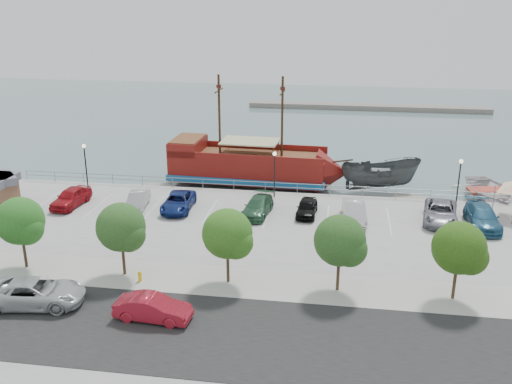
# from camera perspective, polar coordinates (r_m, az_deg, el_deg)

# --- Properties ---
(ground) EXTENTS (160.00, 160.00, 0.00)m
(ground) POSITION_cam_1_polar(r_m,az_deg,el_deg) (46.51, 0.85, -4.36)
(ground) COLOR slate
(street) EXTENTS (100.00, 8.00, 0.04)m
(street) POSITION_cam_1_polar(r_m,az_deg,el_deg) (32.13, -3.15, -14.10)
(street) COLOR black
(street) RESTS_ON land_slab
(sidewalk) EXTENTS (100.00, 4.00, 0.05)m
(sidewalk) POSITION_cam_1_polar(r_m,az_deg,el_deg) (37.18, -1.27, -9.06)
(sidewalk) COLOR #A5A39A
(sidewalk) RESTS_ON land_slab
(seawall_railing) EXTENTS (50.00, 0.06, 1.00)m
(seawall_railing) POSITION_cam_1_polar(r_m,az_deg,el_deg) (53.18, 2.00, 0.50)
(seawall_railing) COLOR gray
(seawall_railing) RESTS_ON land_slab
(far_shore) EXTENTS (40.00, 3.00, 0.80)m
(far_shore) POSITION_cam_1_polar(r_m,az_deg,el_deg) (99.00, 11.09, 8.35)
(far_shore) COLOR gray
(far_shore) RESTS_ON ground
(pirate_ship) EXTENTS (18.55, 5.91, 11.62)m
(pirate_ship) POSITION_cam_1_polar(r_m,az_deg,el_deg) (57.83, 0.51, 2.51)
(pirate_ship) COLOR maroon
(pirate_ship) RESTS_ON ground
(patrol_boat) EXTENTS (8.43, 4.79, 3.08)m
(patrol_boat) POSITION_cam_1_polar(r_m,az_deg,el_deg) (57.31, 12.33, 1.47)
(patrol_boat) COLOR #424546
(patrol_boat) RESTS_ON ground
(speedboat) EXTENTS (6.62, 8.36, 1.56)m
(speedboat) POSITION_cam_1_polar(r_m,az_deg,el_deg) (58.06, 22.31, -0.13)
(speedboat) COLOR silver
(speedboat) RESTS_ON ground
(dock_west) EXTENTS (6.99, 3.47, 0.38)m
(dock_west) POSITION_cam_1_polar(r_m,az_deg,el_deg) (58.10, -11.75, 0.36)
(dock_west) COLOR gray
(dock_west) RESTS_ON ground
(dock_mid) EXTENTS (6.81, 3.20, 0.38)m
(dock_mid) POSITION_cam_1_polar(r_m,az_deg,el_deg) (54.67, 10.21, -0.76)
(dock_mid) COLOR gray
(dock_mid) RESTS_ON ground
(dock_east) EXTENTS (7.68, 3.90, 0.42)m
(dock_east) POSITION_cam_1_polar(r_m,az_deg,el_deg) (55.33, 17.27, -1.08)
(dock_east) COLOR gray
(dock_east) RESTS_ON ground
(street_van) EXTENTS (6.20, 3.50, 1.63)m
(street_van) POSITION_cam_1_polar(r_m,az_deg,el_deg) (36.87, -21.25, -9.35)
(street_van) COLOR #B4B7B9
(street_van) RESTS_ON street
(street_sedan) EXTENTS (4.52, 1.85, 1.46)m
(street_sedan) POSITION_cam_1_polar(r_m,az_deg,el_deg) (33.58, -10.27, -11.36)
(street_sedan) COLOR #AB1929
(street_sedan) RESTS_ON street
(fire_hydrant) EXTENTS (0.25, 0.25, 0.72)m
(fire_hydrant) POSITION_cam_1_polar(r_m,az_deg,el_deg) (37.93, -11.54, -8.23)
(fire_hydrant) COLOR #EBB905
(fire_hydrant) RESTS_ON sidewalk
(lamp_post_left) EXTENTS (0.36, 0.36, 4.28)m
(lamp_post_left) POSITION_cam_1_polar(r_m,az_deg,el_deg) (56.14, -16.73, 3.28)
(lamp_post_left) COLOR black
(lamp_post_left) RESTS_ON land_slab
(lamp_post_mid) EXTENTS (0.36, 0.36, 4.28)m
(lamp_post_mid) POSITION_cam_1_polar(r_m,az_deg,el_deg) (51.21, 1.86, 2.59)
(lamp_post_mid) COLOR black
(lamp_post_mid) RESTS_ON land_slab
(lamp_post_right) EXTENTS (0.36, 0.36, 4.28)m
(lamp_post_right) POSITION_cam_1_polar(r_m,az_deg,el_deg) (51.92, 19.69, 1.67)
(lamp_post_right) COLOR black
(lamp_post_right) RESTS_ON land_slab
(tree_b) EXTENTS (3.30, 3.20, 5.00)m
(tree_b) POSITION_cam_1_polar(r_m,az_deg,el_deg) (40.78, -22.38, -2.87)
(tree_b) COLOR #473321
(tree_b) RESTS_ON sidewalk
(tree_c) EXTENTS (3.30, 3.20, 5.00)m
(tree_c) POSITION_cam_1_polar(r_m,az_deg,el_deg) (37.73, -13.18, -3.63)
(tree_c) COLOR #473321
(tree_c) RESTS_ON sidewalk
(tree_d) EXTENTS (3.30, 3.20, 5.00)m
(tree_d) POSITION_cam_1_polar(r_m,az_deg,el_deg) (35.82, -2.68, -4.39)
(tree_d) COLOR #473321
(tree_d) RESTS_ON sidewalk
(tree_e) EXTENTS (3.30, 3.20, 5.00)m
(tree_e) POSITION_cam_1_polar(r_m,az_deg,el_deg) (35.21, 8.61, -5.03)
(tree_e) COLOR #473321
(tree_e) RESTS_ON sidewalk
(tree_f) EXTENTS (3.30, 3.20, 5.00)m
(tree_f) POSITION_cam_1_polar(r_m,az_deg,el_deg) (35.99, 19.87, -5.48)
(tree_f) COLOR #473321
(tree_f) RESTS_ON sidewalk
(parked_car_a) EXTENTS (2.36, 4.89, 1.61)m
(parked_car_a) POSITION_cam_1_polar(r_m,az_deg,el_deg) (52.28, -18.03, -0.49)
(parked_car_a) COLOR maroon
(parked_car_a) RESTS_ON land_slab
(parked_car_b) EXTENTS (1.90, 4.25, 1.35)m
(parked_car_b) POSITION_cam_1_polar(r_m,az_deg,el_deg) (50.48, -11.74, -0.78)
(parked_car_b) COLOR #A9A9A9
(parked_car_b) RESTS_ON land_slab
(parked_car_c) EXTENTS (2.56, 5.17, 1.41)m
(parked_car_c) POSITION_cam_1_polar(r_m,az_deg,el_deg) (49.34, -7.78, -0.99)
(parked_car_c) COLOR navy
(parked_car_c) RESTS_ON land_slab
(parked_car_d) EXTENTS (2.51, 5.09, 1.42)m
(parked_car_d) POSITION_cam_1_polar(r_m,az_deg,el_deg) (47.80, 0.16, -1.47)
(parked_car_d) COLOR #2C593A
(parked_car_d) RESTS_ON land_slab
(parked_car_e) EXTENTS (1.78, 4.04, 1.35)m
(parked_car_e) POSITION_cam_1_polar(r_m,az_deg,el_deg) (47.88, 5.11, -1.56)
(parked_car_e) COLOR black
(parked_car_e) RESTS_ON land_slab
(parked_car_f) EXTENTS (2.05, 4.92, 1.58)m
(parked_car_f) POSITION_cam_1_polar(r_m,az_deg,el_deg) (47.26, 9.79, -1.91)
(parked_car_f) COLOR silver
(parked_car_f) RESTS_ON land_slab
(parked_car_g) EXTENTS (3.40, 5.94, 1.56)m
(parked_car_g) POSITION_cam_1_polar(r_m,az_deg,el_deg) (48.74, 17.96, -1.95)
(parked_car_g) COLOR gray
(parked_car_g) RESTS_ON land_slab
(parked_car_h) EXTENTS (2.31, 5.60, 1.62)m
(parked_car_h) POSITION_cam_1_polar(r_m,az_deg,el_deg) (48.83, 21.70, -2.33)
(parked_car_h) COLOR #255877
(parked_car_h) RESTS_ON land_slab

